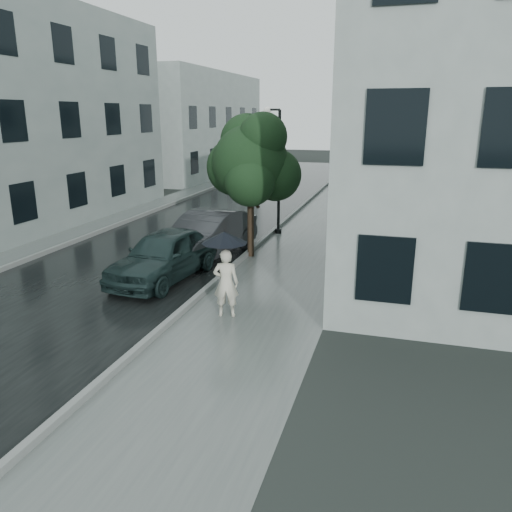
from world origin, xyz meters
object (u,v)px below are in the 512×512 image
(car_near, at_px, (164,255))
(lamp_post, at_px, (276,163))
(street_tree, at_px, (251,162))
(car_far, at_px, (207,235))
(pedestrian, at_px, (226,283))

(car_near, bearing_deg, lamp_post, 82.43)
(street_tree, height_order, car_near, street_tree)
(street_tree, height_order, car_far, street_tree)
(pedestrian, xyz_separation_m, street_tree, (-1.01, 5.47, 2.42))
(pedestrian, relative_size, lamp_post, 0.33)
(pedestrian, relative_size, car_far, 0.36)
(street_tree, bearing_deg, lamp_post, 90.80)
(pedestrian, relative_size, car_near, 0.39)
(car_near, height_order, car_far, car_far)
(street_tree, bearing_deg, pedestrian, -79.59)
(street_tree, relative_size, car_far, 1.03)
(pedestrian, xyz_separation_m, car_far, (-2.44, 4.85, -0.07))
(pedestrian, bearing_deg, car_far, -75.88)
(car_far, bearing_deg, street_tree, 32.00)
(car_near, relative_size, car_far, 0.93)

